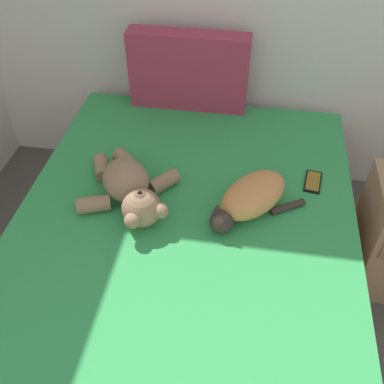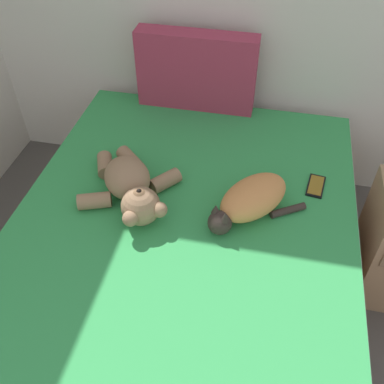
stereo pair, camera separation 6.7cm
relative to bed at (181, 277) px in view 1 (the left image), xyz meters
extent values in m
cube|color=#9E7A56|center=(0.00, 0.00, -0.10)|extent=(1.50, 2.10, 0.34)
cube|color=white|center=(0.00, 0.00, 0.16)|extent=(1.45, 2.03, 0.19)
cube|color=green|center=(0.00, 0.07, 0.27)|extent=(1.44, 1.89, 0.02)
cube|color=#A5334C|center=(-0.12, 0.97, 0.49)|extent=(0.64, 0.12, 0.42)
ellipsoid|color=#D18447|center=(0.28, 0.21, 0.35)|extent=(0.36, 0.38, 0.15)
sphere|color=#332823|center=(0.16, 0.06, 0.33)|extent=(0.10, 0.10, 0.10)
cone|color=#332823|center=(0.18, 0.05, 0.39)|extent=(0.04, 0.04, 0.04)
cone|color=#332823|center=(0.14, 0.08, 0.39)|extent=(0.04, 0.04, 0.04)
cylinder|color=#332823|center=(0.43, 0.22, 0.30)|extent=(0.15, 0.11, 0.03)
ellipsoid|color=#332823|center=(0.19, 0.16, 0.30)|extent=(0.11, 0.11, 0.04)
ellipsoid|color=#937051|center=(-0.28, 0.21, 0.36)|extent=(0.30, 0.31, 0.16)
sphere|color=#937051|center=(-0.17, 0.06, 0.36)|extent=(0.16, 0.16, 0.16)
sphere|color=brown|center=(-0.17, 0.06, 0.42)|extent=(0.07, 0.07, 0.07)
sphere|color=black|center=(-0.17, 0.06, 0.44)|extent=(0.02, 0.02, 0.02)
sphere|color=#937051|center=(-0.09, 0.05, 0.37)|extent=(0.07, 0.07, 0.07)
sphere|color=#937051|center=(-0.19, -0.02, 0.37)|extent=(0.07, 0.07, 0.07)
cylinder|color=#937051|center=(-0.12, 0.28, 0.31)|extent=(0.14, 0.15, 0.07)
cylinder|color=#937051|center=(-0.33, 0.39, 0.31)|extent=(0.14, 0.14, 0.07)
cylinder|color=#937051|center=(-0.39, 0.09, 0.31)|extent=(0.16, 0.11, 0.07)
cylinder|color=#937051|center=(-0.43, 0.32, 0.31)|extent=(0.11, 0.15, 0.07)
cube|color=black|center=(0.54, 0.42, 0.28)|extent=(0.09, 0.16, 0.01)
cube|color=olive|center=(0.54, 0.42, 0.29)|extent=(0.08, 0.14, 0.00)
camera|label=1|loc=(0.23, -1.12, 1.62)|focal=40.54mm
camera|label=2|loc=(0.29, -1.10, 1.62)|focal=40.54mm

